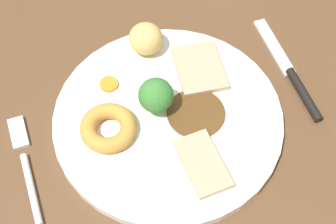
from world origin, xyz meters
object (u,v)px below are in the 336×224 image
Objects in this scene: carrot_coin_front at (109,84)px; yorkshire_pudding at (108,128)px; meat_slice_main at (203,163)px; knife at (292,76)px; meat_slice_under at (200,68)px; dinner_plate at (168,119)px; fork at (26,165)px; roast_potato_left at (143,40)px; broccoli_floret at (157,97)px.

yorkshire_pudding is at bearing -110.23° from carrot_coin_front.
yorkshire_pudding is at bearing 134.47° from meat_slice_main.
meat_slice_main reaches higher than knife.
yorkshire_pudding reaches higher than meat_slice_under.
meat_slice_under reaches higher than dinner_plate.
carrot_coin_front reaches higher than dinner_plate.
knife is at bearing -88.51° from fork.
roast_potato_left is (8.99, 10.48, 1.13)cm from yorkshire_pudding.
yorkshire_pudding is 26.15cm from knife.
broccoli_floret reaches higher than meat_slice_under.
meat_slice_main is at bearing -90.95° from roast_potato_left.
broccoli_floret is (-1.91, 9.40, 2.56)cm from meat_slice_main.
meat_slice_under is 1.73× the size of roast_potato_left.
roast_potato_left is at bearing 77.29° from broccoli_floret.
meat_slice_under is 25.66cm from fork.
roast_potato_left is at bearing 83.30° from dinner_plate.
broccoli_floret reaches higher than roast_potato_left.
fork is (-17.56, -0.22, -3.97)cm from broccoli_floret.
broccoli_floret is 19.76cm from knife.
dinner_plate is 18.51cm from fork.
meat_slice_main is at bearing -68.27° from carrot_coin_front.
meat_slice_under is 0.53× the size of fork.
carrot_coin_front is (-6.51, -3.76, -1.90)cm from roast_potato_left.
meat_slice_under reaches higher than knife.
fork is (-19.80, -10.13, -3.15)cm from roast_potato_left.
yorkshire_pudding reaches higher than meat_slice_main.
yorkshire_pudding is (-7.66, 0.85, 1.71)cm from dinner_plate.
yorkshire_pudding is 11.00cm from fork.
dinner_plate is 7.89cm from yorkshire_pudding.
carrot_coin_front is at bearing -150.00° from roast_potato_left.
meat_slice_main is 0.53× the size of fork.
dinner_plate is at bearing -6.36° from yorkshire_pudding.
knife is (18.38, -0.40, -0.25)cm from dinner_plate.
knife is (23.57, -7.97, -1.19)cm from carrot_coin_front.
yorkshire_pudding is at bearing 173.64° from dinner_plate.
broccoli_floret is at bearing -85.30° from fork.
knife is at bearing -1.24° from dinner_plate.
dinner_plate is at bearing 93.62° from knife.
broccoli_floret is at bearing -55.14° from carrot_coin_front.
fork is 0.83× the size of knife.
knife is (17.05, -11.73, -3.09)cm from roast_potato_left.
yorkshire_pudding is 1.33× the size of broccoli_floret.
yorkshire_pudding is 0.46× the size of fork.
broccoli_floret is at bearing -155.01° from meat_slice_under.
dinner_plate is 11.76cm from roast_potato_left.
carrot_coin_front is (-6.20, 15.55, -0.16)cm from meat_slice_main.
roast_potato_left reaches higher than dinner_plate.
carrot_coin_front is 24.91cm from knife.
yorkshire_pudding is 7.05cm from broccoli_floret.
meat_slice_main is 1.54× the size of broccoli_floret.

